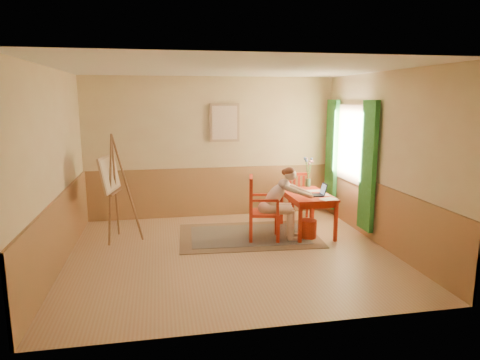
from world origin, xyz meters
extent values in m
cube|color=tan|center=(0.00, 0.00, -0.01)|extent=(5.00, 4.50, 0.02)
cube|color=white|center=(0.00, 0.00, 2.81)|extent=(5.00, 4.50, 0.02)
cube|color=tan|center=(0.00, 2.26, 1.40)|extent=(5.00, 0.02, 2.80)
cube|color=tan|center=(0.00, -2.26, 1.40)|extent=(5.00, 0.02, 2.80)
cube|color=tan|center=(-2.51, 0.00, 1.40)|extent=(0.02, 4.50, 2.80)
cube|color=tan|center=(2.51, 0.00, 1.40)|extent=(0.02, 4.50, 2.80)
cube|color=#9A6A3E|center=(0.00, 2.23, 0.50)|extent=(5.00, 0.04, 1.00)
cube|color=#9A6A3E|center=(-2.48, 0.00, 0.50)|extent=(0.04, 4.50, 1.00)
cube|color=#9A6A3E|center=(2.48, 0.00, 0.50)|extent=(0.04, 4.50, 1.00)
cube|color=white|center=(2.47, 1.10, 1.55)|extent=(0.02, 1.00, 1.30)
cube|color=tan|center=(2.45, 1.10, 1.55)|extent=(0.03, 1.12, 1.42)
cube|color=green|center=(2.40, 0.32, 1.25)|extent=(0.08, 0.45, 2.20)
cube|color=green|center=(2.40, 1.88, 1.25)|extent=(0.08, 0.45, 2.20)
cube|color=tan|center=(0.25, 2.21, 1.90)|extent=(0.60, 0.04, 0.76)
cube|color=beige|center=(0.25, 2.19, 1.90)|extent=(0.50, 0.02, 0.66)
cube|color=#8C7251|center=(0.45, 0.78, 0.01)|extent=(2.49, 1.74, 0.01)
cube|color=black|center=(0.45, 0.78, 0.01)|extent=(2.07, 1.32, 0.01)
cube|color=red|center=(1.51, 0.78, 0.70)|extent=(0.72, 1.20, 0.04)
cube|color=red|center=(1.51, 0.78, 0.63)|extent=(0.62, 1.10, 0.10)
cube|color=red|center=(1.20, 0.23, 0.34)|extent=(0.06, 0.06, 0.68)
cube|color=red|center=(1.82, 0.23, 0.34)|extent=(0.06, 0.06, 0.68)
cube|color=red|center=(1.20, 1.33, 0.34)|extent=(0.06, 0.06, 0.68)
cube|color=red|center=(1.82, 1.33, 0.34)|extent=(0.06, 0.06, 0.68)
cube|color=red|center=(0.67, 0.55, 0.47)|extent=(0.59, 0.58, 0.05)
cube|color=red|center=(0.40, 0.39, 0.22)|extent=(0.06, 0.06, 0.44)
cube|color=red|center=(0.84, 0.29, 0.22)|extent=(0.06, 0.06, 0.44)
cube|color=red|center=(0.49, 0.80, 0.22)|extent=(0.06, 0.06, 0.44)
cube|color=red|center=(0.93, 0.71, 0.22)|extent=(0.06, 0.06, 0.44)
cube|color=red|center=(0.40, 0.39, 0.79)|extent=(0.06, 0.06, 0.60)
cube|color=red|center=(0.49, 0.80, 0.79)|extent=(0.06, 0.06, 0.60)
cube|color=red|center=(0.45, 0.60, 1.06)|extent=(0.15, 0.48, 0.07)
cube|color=red|center=(0.42, 0.49, 0.78)|extent=(0.04, 0.06, 0.49)
cube|color=red|center=(0.45, 0.60, 0.78)|extent=(0.04, 0.06, 0.49)
cube|color=red|center=(0.47, 0.70, 0.78)|extent=(0.04, 0.06, 0.49)
cube|color=red|center=(0.62, 0.34, 0.73)|extent=(0.45, 0.14, 0.04)
cube|color=red|center=(0.83, 0.30, 0.61)|extent=(0.05, 0.05, 0.24)
cube|color=red|center=(0.71, 0.76, 0.73)|extent=(0.45, 0.14, 0.04)
cube|color=red|center=(0.92, 0.71, 0.61)|extent=(0.05, 0.05, 0.24)
cube|color=red|center=(1.65, 1.57, 0.39)|extent=(0.46, 0.48, 0.04)
cube|color=red|center=(1.50, 1.79, 0.19)|extent=(0.05, 0.05, 0.37)
cube|color=red|center=(1.45, 1.41, 0.19)|extent=(0.05, 0.05, 0.37)
cube|color=red|center=(1.86, 1.74, 0.19)|extent=(0.05, 0.05, 0.37)
cube|color=red|center=(1.80, 1.36, 0.19)|extent=(0.05, 0.05, 0.37)
cube|color=red|center=(1.50, 1.79, 0.67)|extent=(0.05, 0.05, 0.51)
cube|color=red|center=(1.86, 1.74, 0.67)|extent=(0.05, 0.05, 0.51)
cube|color=red|center=(1.68, 1.76, 0.89)|extent=(0.41, 0.10, 0.06)
cube|color=red|center=(1.59, 1.77, 0.65)|extent=(0.04, 0.03, 0.41)
cube|color=red|center=(1.68, 1.76, 0.65)|extent=(0.04, 0.03, 0.41)
cube|color=red|center=(1.77, 1.75, 0.65)|extent=(0.04, 0.03, 0.41)
cube|color=red|center=(1.48, 1.60, 0.62)|extent=(0.09, 0.38, 0.03)
cube|color=red|center=(1.45, 1.42, 0.51)|extent=(0.04, 0.04, 0.20)
cube|color=red|center=(1.83, 1.55, 0.62)|extent=(0.09, 0.38, 0.03)
cube|color=red|center=(1.81, 1.37, 0.51)|extent=(0.04, 0.04, 0.20)
ellipsoid|color=beige|center=(0.70, 0.55, 0.55)|extent=(0.35, 0.40, 0.23)
cylinder|color=beige|center=(0.89, 0.42, 0.54)|extent=(0.46, 0.24, 0.16)
cylinder|color=beige|center=(0.92, 0.60, 0.54)|extent=(0.46, 0.24, 0.16)
cylinder|color=beige|center=(1.09, 0.38, 0.28)|extent=(0.14, 0.14, 0.50)
cylinder|color=beige|center=(1.13, 0.55, 0.28)|extent=(0.14, 0.14, 0.50)
cube|color=beige|center=(1.15, 0.37, 0.04)|extent=(0.22, 0.13, 0.07)
cube|color=beige|center=(1.19, 0.54, 0.04)|extent=(0.22, 0.13, 0.07)
ellipsoid|color=beige|center=(0.84, 0.52, 0.77)|extent=(0.53, 0.38, 0.52)
ellipsoid|color=beige|center=(0.99, 0.49, 0.96)|extent=(0.26, 0.33, 0.18)
sphere|color=beige|center=(1.09, 0.47, 1.12)|extent=(0.24, 0.24, 0.20)
ellipsoid|color=#5F2717|center=(1.07, 0.47, 1.18)|extent=(0.22, 0.23, 0.14)
sphere|color=#5F2717|center=(0.99, 0.49, 1.17)|extent=(0.12, 0.12, 0.10)
cylinder|color=beige|center=(1.05, 0.33, 0.91)|extent=(0.23, 0.15, 0.15)
cylinder|color=beige|center=(1.27, 0.30, 0.83)|extent=(0.29, 0.08, 0.17)
sphere|color=beige|center=(1.14, 0.30, 0.88)|extent=(0.10, 0.10, 0.09)
sphere|color=beige|center=(1.41, 0.31, 0.78)|extent=(0.09, 0.09, 0.07)
cylinder|color=beige|center=(1.11, 0.61, 0.91)|extent=(0.23, 0.11, 0.15)
cylinder|color=beige|center=(1.33, 0.55, 0.83)|extent=(0.30, 0.19, 0.17)
sphere|color=beige|center=(1.21, 0.61, 0.88)|extent=(0.10, 0.10, 0.09)
sphere|color=beige|center=(1.45, 0.49, 0.78)|extent=(0.09, 0.09, 0.07)
cube|color=#1E2338|center=(1.56, 0.58, 0.73)|extent=(0.30, 0.22, 0.02)
cube|color=#2D3342|center=(1.56, 0.58, 0.73)|extent=(0.26, 0.17, 0.00)
cube|color=#1E2338|center=(1.73, 0.58, 0.84)|extent=(0.07, 0.21, 0.20)
cube|color=#99BFF2|center=(1.72, 0.58, 0.83)|extent=(0.05, 0.18, 0.16)
cube|color=white|center=(1.70, 0.30, 0.72)|extent=(0.31, 0.26, 0.00)
cube|color=white|center=(1.71, 0.95, 0.72)|extent=(0.26, 0.19, 0.00)
cube|color=white|center=(1.32, 1.09, 0.72)|extent=(0.32, 0.28, 0.00)
cube|color=white|center=(1.71, 0.63, 0.72)|extent=(0.28, 0.22, 0.00)
cylinder|color=#3F724C|center=(1.72, 1.35, 0.80)|extent=(0.11, 0.11, 0.15)
cylinder|color=#3F7233|center=(1.71, 1.41, 1.05)|extent=(0.04, 0.13, 0.40)
sphere|color=#728CD8|center=(1.70, 1.47, 1.25)|extent=(0.07, 0.07, 0.06)
cylinder|color=#3F7233|center=(1.69, 1.32, 1.06)|extent=(0.07, 0.08, 0.42)
sphere|color=pink|center=(1.66, 1.29, 1.27)|extent=(0.05, 0.05, 0.04)
cylinder|color=#3F7233|center=(1.73, 1.37, 1.00)|extent=(0.03, 0.04, 0.31)
sphere|color=pink|center=(1.75, 1.38, 1.16)|extent=(0.06, 0.06, 0.05)
cylinder|color=#3F7233|center=(1.68, 1.30, 1.04)|extent=(0.09, 0.11, 0.39)
sphere|color=#728CD8|center=(1.64, 1.26, 1.24)|extent=(0.06, 0.06, 0.05)
cylinder|color=#3F7233|center=(1.77, 1.38, 1.02)|extent=(0.10, 0.07, 0.34)
sphere|color=pink|center=(1.81, 1.41, 1.19)|extent=(0.06, 0.06, 0.05)
cylinder|color=#3F7233|center=(1.75, 1.37, 1.02)|extent=(0.06, 0.04, 0.35)
sphere|color=pink|center=(1.77, 1.38, 1.20)|extent=(0.05, 0.05, 0.05)
cylinder|color=#3F7233|center=(1.76, 1.39, 1.05)|extent=(0.09, 0.08, 0.40)
sphere|color=#728CD8|center=(1.81, 1.42, 1.24)|extent=(0.06, 0.06, 0.05)
cylinder|color=red|center=(1.43, 0.48, 0.16)|extent=(0.33, 0.33, 0.32)
cylinder|color=brown|center=(-1.86, 0.86, 0.90)|extent=(0.15, 0.32, 1.81)
cylinder|color=brown|center=(-1.80, 1.15, 0.90)|extent=(0.04, 0.33, 1.81)
cylinder|color=brown|center=(-1.59, 0.96, 0.90)|extent=(0.47, 0.12, 1.82)
cylinder|color=brown|center=(-1.85, 1.01, 0.83)|extent=(0.12, 0.50, 0.03)
cube|color=brown|center=(-1.80, 1.00, 0.83)|extent=(0.16, 0.55, 0.03)
cube|color=tan|center=(-1.88, 1.02, 1.15)|extent=(0.29, 0.81, 0.60)
cube|color=beige|center=(-1.86, 1.01, 1.15)|extent=(0.23, 0.73, 0.52)
camera|label=1|loc=(-1.04, -6.25, 2.38)|focal=31.99mm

